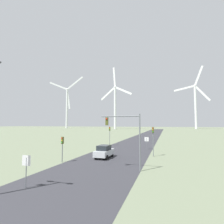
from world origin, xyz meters
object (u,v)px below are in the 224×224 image
Objects in this scene: stop_sign_far at (147,141)px; wind_turbine_far_left at (67,104)px; traffic_light_mast_overhead at (126,130)px; car_approaching at (104,151)px; traffic_light_post_near_right at (153,135)px; traffic_light_post_mid_left at (110,132)px; stop_sign_near at (26,165)px; wind_turbine_left at (115,102)px; traffic_light_post_near_left at (62,144)px; wind_turbine_center at (195,102)px.

wind_turbine_far_left is at bearing 126.76° from stop_sign_far.
traffic_light_mast_overhead is at bearing -91.76° from stop_sign_far.
stop_sign_far is 180.24m from wind_turbine_far_left.
stop_sign_far is at bearing 63.92° from car_approaching.
traffic_light_post_near_right reaches higher than traffic_light_post_mid_left.
wind_turbine_left is at bearing 103.74° from stop_sign_near.
wind_turbine_far_left reaches higher than car_approaching.
car_approaching is at bearing -154.56° from traffic_light_post_near_right.
stop_sign_far is at bearing -71.09° from wind_turbine_left.
traffic_light_post_near_right is at bearing 34.94° from traffic_light_post_near_left.
wind_turbine_center is at bearing 79.27° from traffic_light_mast_overhead.
car_approaching is 145.00m from wind_turbine_left.
traffic_light_post_near_left is 0.78× the size of car_approaching.
stop_sign_far is 0.04× the size of wind_turbine_left.
wind_turbine_center reaches higher than wind_turbine_far_left.
traffic_light_mast_overhead is (-0.49, -15.99, 2.64)m from stop_sign_far.
traffic_light_mast_overhead is 0.10× the size of wind_turbine_far_left.
traffic_light_post_near_right is 143.54m from wind_turbine_left.
traffic_light_post_near_right is (10.98, 7.67, 0.86)m from traffic_light_post_near_left.
traffic_light_mast_overhead reaches higher than car_approaching.
stop_sign_far is 157.31m from wind_turbine_center.
wind_turbine_center is at bearing 77.37° from car_approaching.
stop_sign_far is at bearing -53.24° from wind_turbine_far_left.
traffic_light_post_near_left is 147.95m from wind_turbine_left.
wind_turbine_left reaches higher than traffic_light_post_mid_left.
wind_turbine_far_left is at bearing 166.17° from wind_turbine_left.
traffic_light_post_mid_left is 0.71× the size of traffic_light_mast_overhead.
wind_turbine_center reaches higher than traffic_light_mast_overhead.
traffic_light_post_near_right is at bearing -46.13° from traffic_light_post_mid_left.
car_approaching is (4.18, 4.44, -1.49)m from traffic_light_post_near_left.
wind_turbine_far_left is 138.33m from wind_turbine_center.
wind_turbine_center is (40.58, 166.85, 24.32)m from traffic_light_post_near_left.
traffic_light_post_near_left is 0.73× the size of traffic_light_post_near_right.
traffic_light_post_near_right is (1.75, -7.08, 1.60)m from stop_sign_far.
wind_turbine_far_left is (-97.76, 138.79, 25.58)m from traffic_light_post_mid_left.
stop_sign_far is at bearing 57.97° from traffic_light_post_near_left.
traffic_light_post_near_right reaches higher than stop_sign_far.
wind_turbine_left is at bearing -161.65° from wind_turbine_center.
car_approaching is at bearing 128.73° from traffic_light_mast_overhead.
stop_sign_far is at bearing 73.99° from stop_sign_near.
wind_turbine_center reaches higher than traffic_light_post_mid_left.
stop_sign_far is 9.84m from traffic_light_post_mid_left.
traffic_light_post_mid_left is (-8.88, 3.98, 1.46)m from stop_sign_far.
stop_sign_far is at bearing -24.14° from traffic_light_post_mid_left.
wind_turbine_center is at bearing 18.35° from wind_turbine_left.
traffic_light_post_near_right is 0.07× the size of wind_turbine_far_left.
traffic_light_post_near_right reaches higher than traffic_light_post_near_left.
car_approaching is (-6.80, -3.23, -2.35)m from traffic_light_post_near_right.
traffic_light_mast_overhead is at bearing -104.11° from traffic_light_post_near_right.
stop_sign_near is 0.04× the size of wind_turbine_far_left.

